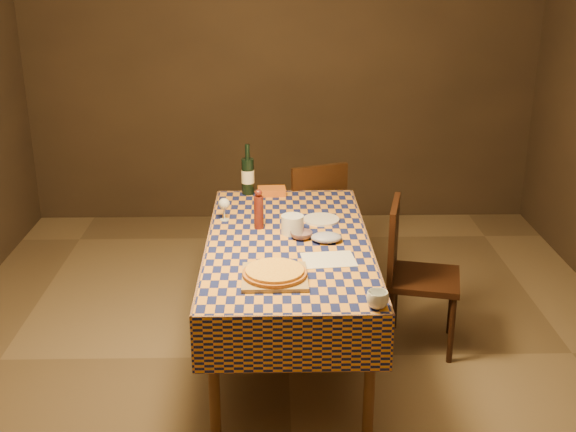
% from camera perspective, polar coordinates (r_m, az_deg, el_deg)
% --- Properties ---
extents(room, '(5.00, 5.10, 2.70)m').
position_cam_1_polar(room, '(3.98, 0.02, 5.85)').
color(room, brown).
rests_on(room, ground).
extents(dining_table, '(0.94, 1.84, 0.77)m').
position_cam_1_polar(dining_table, '(4.19, 0.01, -2.89)').
color(dining_table, brown).
rests_on(dining_table, ground).
extents(cutting_board, '(0.34, 0.34, 0.02)m').
position_cam_1_polar(cutting_board, '(3.67, -1.06, -4.83)').
color(cutting_board, '#9D7E4A').
rests_on(cutting_board, dining_table).
extents(pizza, '(0.37, 0.37, 0.03)m').
position_cam_1_polar(pizza, '(3.66, -1.06, -4.46)').
color(pizza, '#A2581B').
rests_on(pizza, cutting_board).
extents(pepper_mill, '(0.07, 0.07, 0.24)m').
position_cam_1_polar(pepper_mill, '(4.30, -2.33, 0.46)').
color(pepper_mill, '#4C1711').
rests_on(pepper_mill, dining_table).
extents(bowl, '(0.16, 0.16, 0.04)m').
position_cam_1_polar(bowl, '(4.17, 1.06, -1.53)').
color(bowl, '#634953').
rests_on(bowl, dining_table).
extents(wine_glass, '(0.08, 0.08, 0.14)m').
position_cam_1_polar(wine_glass, '(4.45, -5.07, 0.90)').
color(wine_glass, silver).
rests_on(wine_glass, dining_table).
extents(wine_bottle, '(0.09, 0.09, 0.35)m').
position_cam_1_polar(wine_bottle, '(4.92, -3.19, 3.22)').
color(wine_bottle, black).
rests_on(wine_bottle, dining_table).
extents(deli_tub, '(0.14, 0.14, 0.11)m').
position_cam_1_polar(deli_tub, '(4.24, 0.36, -0.68)').
color(deli_tub, silver).
rests_on(deli_tub, dining_table).
extents(takeout_container, '(0.20, 0.14, 0.05)m').
position_cam_1_polar(takeout_container, '(4.93, -1.30, 1.97)').
color(takeout_container, '#BE5A19').
rests_on(takeout_container, dining_table).
extents(white_plate, '(0.25, 0.25, 0.01)m').
position_cam_1_polar(white_plate, '(4.46, 2.65, -0.28)').
color(white_plate, white).
rests_on(white_plate, dining_table).
extents(tumbler, '(0.13, 0.13, 0.08)m').
position_cam_1_polar(tumbler, '(3.40, 7.09, -6.58)').
color(tumbler, white).
rests_on(tumbler, dining_table).
extents(flour_patch, '(0.30, 0.24, 0.00)m').
position_cam_1_polar(flour_patch, '(3.90, 3.23, -3.46)').
color(flour_patch, silver).
rests_on(flour_patch, dining_table).
extents(flour_bag, '(0.18, 0.13, 0.05)m').
position_cam_1_polar(flour_bag, '(4.13, 3.06, -1.70)').
color(flour_bag, '#959BBE').
rests_on(flour_bag, dining_table).
extents(chair_far, '(0.54, 0.55, 0.93)m').
position_cam_1_polar(chair_far, '(5.27, 1.95, 0.07)').
color(chair_far, black).
rests_on(chair_far, ground).
extents(chair_right, '(0.51, 0.51, 0.93)m').
position_cam_1_polar(chair_right, '(4.48, 9.71, -4.00)').
color(chair_right, black).
rests_on(chair_right, ground).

